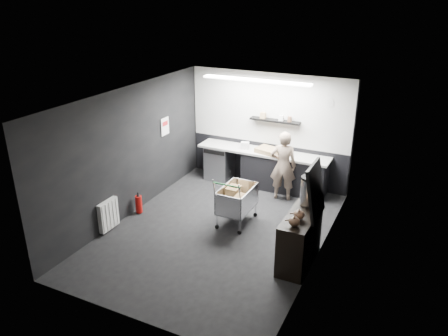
% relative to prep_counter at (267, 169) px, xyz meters
% --- Properties ---
extents(floor, '(5.50, 5.50, 0.00)m').
position_rel_prep_counter_xyz_m(floor, '(-0.14, -2.42, -0.46)').
color(floor, black).
rests_on(floor, ground).
extents(ceiling, '(5.50, 5.50, 0.00)m').
position_rel_prep_counter_xyz_m(ceiling, '(-0.14, -2.42, 2.24)').
color(ceiling, silver).
rests_on(ceiling, wall_back).
extents(wall_back, '(5.50, 0.00, 5.50)m').
position_rel_prep_counter_xyz_m(wall_back, '(-0.14, 0.33, 0.89)').
color(wall_back, black).
rests_on(wall_back, floor).
extents(wall_front, '(5.50, 0.00, 5.50)m').
position_rel_prep_counter_xyz_m(wall_front, '(-0.14, -5.17, 0.89)').
color(wall_front, black).
rests_on(wall_front, floor).
extents(wall_left, '(0.00, 5.50, 5.50)m').
position_rel_prep_counter_xyz_m(wall_left, '(-2.14, -2.42, 0.89)').
color(wall_left, black).
rests_on(wall_left, floor).
extents(wall_right, '(0.00, 5.50, 5.50)m').
position_rel_prep_counter_xyz_m(wall_right, '(1.86, -2.42, 0.89)').
color(wall_right, black).
rests_on(wall_right, floor).
extents(kitchen_wall_panel, '(3.95, 0.02, 1.70)m').
position_rel_prep_counter_xyz_m(kitchen_wall_panel, '(-0.14, 0.31, 1.39)').
color(kitchen_wall_panel, silver).
rests_on(kitchen_wall_panel, wall_back).
extents(dado_panel, '(3.95, 0.02, 1.00)m').
position_rel_prep_counter_xyz_m(dado_panel, '(-0.14, 0.31, 0.04)').
color(dado_panel, black).
rests_on(dado_panel, wall_back).
extents(floating_shelf, '(1.20, 0.22, 0.04)m').
position_rel_prep_counter_xyz_m(floating_shelf, '(0.06, 0.20, 1.16)').
color(floating_shelf, black).
rests_on(floating_shelf, wall_back).
extents(wall_clock, '(0.20, 0.03, 0.20)m').
position_rel_prep_counter_xyz_m(wall_clock, '(1.26, 0.30, 1.69)').
color(wall_clock, silver).
rests_on(wall_clock, wall_back).
extents(poster, '(0.02, 0.30, 0.40)m').
position_rel_prep_counter_xyz_m(poster, '(-2.12, -1.12, 1.09)').
color(poster, white).
rests_on(poster, wall_left).
extents(poster_red_band, '(0.02, 0.22, 0.10)m').
position_rel_prep_counter_xyz_m(poster_red_band, '(-2.11, -1.12, 1.16)').
color(poster_red_band, red).
rests_on(poster_red_band, poster).
extents(radiator, '(0.10, 0.50, 0.60)m').
position_rel_prep_counter_xyz_m(radiator, '(-2.08, -3.32, -0.11)').
color(radiator, silver).
rests_on(radiator, wall_left).
extents(ceiling_strip, '(2.40, 0.20, 0.04)m').
position_rel_prep_counter_xyz_m(ceiling_strip, '(-0.14, -0.57, 2.21)').
color(ceiling_strip, white).
rests_on(ceiling_strip, ceiling).
extents(prep_counter, '(3.20, 0.61, 0.90)m').
position_rel_prep_counter_xyz_m(prep_counter, '(0.00, 0.00, 0.00)').
color(prep_counter, black).
rests_on(prep_counter, floor).
extents(person, '(0.65, 0.50, 1.60)m').
position_rel_prep_counter_xyz_m(person, '(0.53, -0.45, 0.34)').
color(person, beige).
rests_on(person, floor).
extents(shopping_cart, '(0.58, 0.96, 1.06)m').
position_rel_prep_counter_xyz_m(shopping_cart, '(0.06, -1.93, 0.05)').
color(shopping_cart, silver).
rests_on(shopping_cart, floor).
extents(sideboard, '(0.53, 1.24, 1.86)m').
position_rel_prep_counter_xyz_m(sideboard, '(1.62, -2.71, 0.13)').
color(sideboard, black).
rests_on(sideboard, floor).
extents(fire_extinguisher, '(0.14, 0.14, 0.46)m').
position_rel_prep_counter_xyz_m(fire_extinguisher, '(-1.99, -2.46, -0.23)').
color(fire_extinguisher, '#AE0E0B').
rests_on(fire_extinguisher, floor).
extents(cardboard_box, '(0.61, 0.52, 0.11)m').
position_rel_prep_counter_xyz_m(cardboard_box, '(0.02, -0.05, 0.50)').
color(cardboard_box, '#9C7E53').
rests_on(cardboard_box, prep_counter).
extents(pink_tub, '(0.20, 0.20, 0.20)m').
position_rel_prep_counter_xyz_m(pink_tub, '(0.43, 0.00, 0.54)').
color(pink_tub, beige).
rests_on(pink_tub, prep_counter).
extents(white_container, '(0.22, 0.19, 0.17)m').
position_rel_prep_counter_xyz_m(white_container, '(-0.58, -0.05, 0.53)').
color(white_container, silver).
rests_on(white_container, prep_counter).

